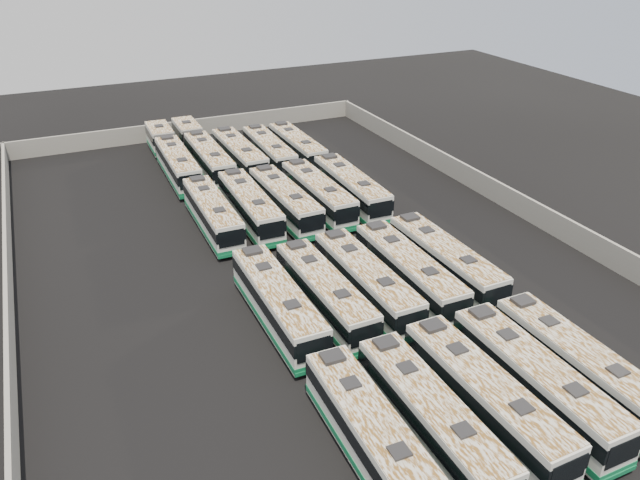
{
  "coord_description": "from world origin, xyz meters",
  "views": [
    {
      "loc": [
        -17.64,
        -42.06,
        25.51
      ],
      "look_at": [
        1.49,
        -0.25,
        1.6
      ],
      "focal_mm": 35.0,
      "sensor_mm": 36.0,
      "label": 1
    }
  ],
  "objects_px": {
    "bus_midfront_far_right": "(445,261)",
    "bus_back_right": "(269,152)",
    "bus_midfront_far_left": "(278,303)",
    "bus_midback_right": "(318,194)",
    "bus_front_far_left": "(372,436)",
    "bus_midback_center": "(285,201)",
    "bus_back_far_right": "(297,148)",
    "bus_front_left": "(431,418)",
    "bus_midback_far_left": "(213,214)",
    "bus_midfront_right": "(409,272)",
    "bus_front_right": "(535,382)",
    "bus_front_center": "(484,397)",
    "bus_back_center": "(239,155)",
    "bus_midfront_center": "(366,282)",
    "bus_back_far_left": "(172,155)",
    "bus_front_far_right": "(577,364)",
    "bus_back_left": "(202,151)",
    "bus_midback_far_right": "(351,188)",
    "bus_midback_left": "(250,206)",
    "bus_midfront_left": "(325,293)"
  },
  "relations": [
    {
      "from": "bus_front_right",
      "to": "bus_front_center",
      "type": "bearing_deg",
      "value": 177.07
    },
    {
      "from": "bus_front_left",
      "to": "bus_back_far_right",
      "type": "height_order",
      "value": "bus_front_left"
    },
    {
      "from": "bus_front_left",
      "to": "bus_back_far_right",
      "type": "relative_size",
      "value": 1.01
    },
    {
      "from": "bus_midfront_left",
      "to": "bus_midback_center",
      "type": "height_order",
      "value": "bus_midback_center"
    },
    {
      "from": "bus_back_far_right",
      "to": "bus_midback_right",
      "type": "bearing_deg",
      "value": -104.31
    },
    {
      "from": "bus_front_far_left",
      "to": "bus_midfront_far_left",
      "type": "distance_m",
      "value": 13.59
    },
    {
      "from": "bus_front_far_right",
      "to": "bus_back_center",
      "type": "height_order",
      "value": "bus_back_center"
    },
    {
      "from": "bus_front_center",
      "to": "bus_midfront_right",
      "type": "relative_size",
      "value": 1.0
    },
    {
      "from": "bus_midfront_far_left",
      "to": "bus_midfront_right",
      "type": "relative_size",
      "value": 1.0
    },
    {
      "from": "bus_back_center",
      "to": "bus_back_far_right",
      "type": "xyz_separation_m",
      "value": [
        6.98,
        -0.09,
        -0.07
      ]
    },
    {
      "from": "bus_midfront_far_right",
      "to": "bus_back_right",
      "type": "xyz_separation_m",
      "value": [
        -3.46,
        29.58,
        -0.05
      ]
    },
    {
      "from": "bus_front_right",
      "to": "bus_midback_far_left",
      "type": "height_order",
      "value": "bus_front_right"
    },
    {
      "from": "bus_midback_far_left",
      "to": "bus_midback_right",
      "type": "height_order",
      "value": "bus_midback_right"
    },
    {
      "from": "bus_front_left",
      "to": "bus_back_left",
      "type": "bearing_deg",
      "value": 90.03
    },
    {
      "from": "bus_midback_far_left",
      "to": "bus_midback_right",
      "type": "distance_m",
      "value": 10.48
    },
    {
      "from": "bus_back_far_right",
      "to": "bus_front_left",
      "type": "bearing_deg",
      "value": -103.42
    },
    {
      "from": "bus_midback_far_left",
      "to": "bus_back_right",
      "type": "height_order",
      "value": "bus_midback_far_left"
    },
    {
      "from": "bus_midback_center",
      "to": "bus_back_far_left",
      "type": "bearing_deg",
      "value": 110.69
    },
    {
      "from": "bus_midfront_left",
      "to": "bus_back_far_right",
      "type": "height_order",
      "value": "bus_midfront_left"
    },
    {
      "from": "bus_midfront_far_left",
      "to": "bus_front_right",
      "type": "bearing_deg",
      "value": -52.55
    },
    {
      "from": "bus_front_far_left",
      "to": "bus_midback_center",
      "type": "xyz_separation_m",
      "value": [
        6.96,
        29.66,
        0.03
      ]
    },
    {
      "from": "bus_midback_center",
      "to": "bus_back_far_right",
      "type": "relative_size",
      "value": 1.03
    },
    {
      "from": "bus_front_left",
      "to": "bus_midback_far_left",
      "type": "height_order",
      "value": "bus_midback_far_left"
    },
    {
      "from": "bus_front_center",
      "to": "bus_front_right",
      "type": "bearing_deg",
      "value": -3.95
    },
    {
      "from": "bus_midfront_center",
      "to": "bus_back_far_left",
      "type": "xyz_separation_m",
      "value": [
        -6.83,
        33.08,
        -0.02
      ]
    },
    {
      "from": "bus_midfront_center",
      "to": "bus_back_right",
      "type": "distance_m",
      "value": 29.97
    },
    {
      "from": "bus_midfront_far_right",
      "to": "bus_midback_center",
      "type": "xyz_separation_m",
      "value": [
        -6.99,
        15.94,
        -0.02
      ]
    },
    {
      "from": "bus_front_left",
      "to": "bus_front_right",
      "type": "distance_m",
      "value": 7.05
    },
    {
      "from": "bus_midfront_right",
      "to": "bus_midfront_far_right",
      "type": "height_order",
      "value": "bus_midfront_right"
    },
    {
      "from": "bus_midfront_far_left",
      "to": "bus_midback_right",
      "type": "height_order",
      "value": "bus_midfront_far_left"
    },
    {
      "from": "bus_midfront_far_left",
      "to": "bus_back_right",
      "type": "bearing_deg",
      "value": 70.79
    },
    {
      "from": "bus_back_center",
      "to": "bus_back_far_left",
      "type": "bearing_deg",
      "value": 154.65
    },
    {
      "from": "bus_midback_far_right",
      "to": "bus_midback_center",
      "type": "bearing_deg",
      "value": -178.11
    },
    {
      "from": "bus_back_far_right",
      "to": "bus_midback_far_left",
      "type": "bearing_deg",
      "value": -135.71
    },
    {
      "from": "bus_midfront_far_left",
      "to": "bus_midback_left",
      "type": "distance_m",
      "value": 16.66
    },
    {
      "from": "bus_front_far_left",
      "to": "bus_midback_center",
      "type": "height_order",
      "value": "bus_midback_center"
    },
    {
      "from": "bus_midfront_far_right",
      "to": "bus_midfront_right",
      "type": "bearing_deg",
      "value": -176.64
    },
    {
      "from": "bus_front_far_left",
      "to": "bus_front_left",
      "type": "xyz_separation_m",
      "value": [
        3.5,
        -0.14,
        -0.0
      ]
    },
    {
      "from": "bus_midback_far_left",
      "to": "bus_back_center",
      "type": "xyz_separation_m",
      "value": [
        6.97,
        13.65,
        0.05
      ]
    },
    {
      "from": "bus_midback_left",
      "to": "bus_midback_center",
      "type": "xyz_separation_m",
      "value": [
        3.38,
        -0.2,
        -0.01
      ]
    },
    {
      "from": "bus_front_far_left",
      "to": "bus_front_center",
      "type": "relative_size",
      "value": 0.97
    },
    {
      "from": "bus_back_center",
      "to": "bus_back_right",
      "type": "height_order",
      "value": "bus_back_center"
    },
    {
      "from": "bus_midback_far_left",
      "to": "bus_back_right",
      "type": "xyz_separation_m",
      "value": [
        10.48,
        13.49,
        -0.0
      ]
    },
    {
      "from": "bus_midback_far_right",
      "to": "bus_back_far_right",
      "type": "xyz_separation_m",
      "value": [
        -0.02,
        13.62,
        -0.08
      ]
    },
    {
      "from": "bus_front_far_left",
      "to": "bus_front_left",
      "type": "height_order",
      "value": "same"
    },
    {
      "from": "bus_front_left",
      "to": "bus_front_far_right",
      "type": "bearing_deg",
      "value": 0.93
    },
    {
      "from": "bus_back_far_right",
      "to": "bus_front_right",
      "type": "bearing_deg",
      "value": -94.38
    },
    {
      "from": "bus_midfront_right",
      "to": "bus_back_far_right",
      "type": "relative_size",
      "value": 1.04
    },
    {
      "from": "bus_midfront_far_left",
      "to": "bus_back_right",
      "type": "distance_m",
      "value": 31.5
    },
    {
      "from": "bus_midback_left",
      "to": "bus_back_center",
      "type": "height_order",
      "value": "bus_back_center"
    }
  ]
}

